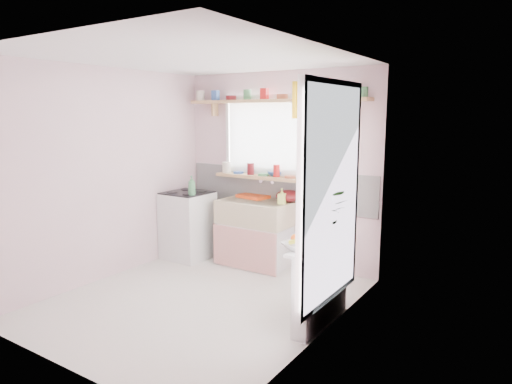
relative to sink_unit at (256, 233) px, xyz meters
The scene contains 19 objects.
room 1.31m from the sink_unit, 28.17° to the right, with size 3.20×3.20×3.20m.
sink_unit is the anchor object (origin of this frame).
cooker 0.98m from the sink_unit, 165.62° to the right, with size 0.58×0.58×0.93m.
radiator_ledge 1.82m from the sink_unit, 37.05° to the right, with size 0.22×0.95×0.78m.
windowsill 0.73m from the sink_unit, 90.00° to the left, with size 1.40×0.22×0.04m, color tan.
pine_shelf 1.70m from the sink_unit, 49.64° to the left, with size 2.52×0.24×0.04m, color tan.
shelf_crockery 1.78m from the sink_unit, 54.29° to the left, with size 2.47×0.11×0.12m.
sill_crockery 0.81m from the sink_unit, 95.28° to the left, with size 1.35×0.11×0.12m.
dish_tray 0.51m from the sink_unit, 126.88° to the left, with size 0.41×0.31×0.04m, color #E44414.
colander 0.65m from the sink_unit, 28.84° to the left, with size 0.33×0.33×0.15m, color #5E1013.
jade_plant 1.86m from the sink_unit, 36.06° to the right, with size 0.47×0.41×0.52m, color #335E25.
fruit_bowl 1.97m from the sink_unit, 45.43° to the right, with size 0.28×0.28×0.07m, color silver.
herb_pot 1.97m from the sink_unit, 39.36° to the right, with size 0.12×0.08×0.23m, color #396629.
soap_bottle_sink 0.64m from the sink_unit, ahead, with size 0.09×0.09×0.20m, color #D9E867.
sill_cup 1.02m from the sink_unit, 158.32° to the left, with size 0.12×0.12×0.09m, color #ECE6CD.
sill_bowl 0.81m from the sink_unit, 59.20° to the left, with size 0.20×0.20×0.06m, color #3664B1.
shelf_vase 1.99m from the sink_unit, ahead, with size 0.15×0.15×0.15m, color #97392E.
cooker_bottle 1.03m from the sink_unit, 151.59° to the right, with size 0.10×0.10×0.26m, color #428451.
fruit 1.99m from the sink_unit, 45.18° to the right, with size 0.20×0.14×0.10m.
Camera 1 is at (3.01, -3.53, 1.95)m, focal length 32.00 mm.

